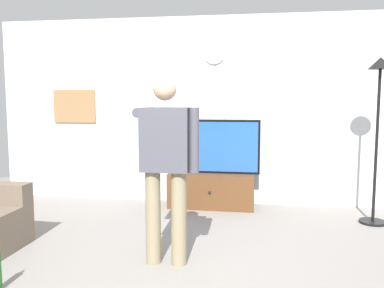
% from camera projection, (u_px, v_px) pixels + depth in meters
% --- Properties ---
extents(back_wall, '(6.40, 0.10, 2.70)m').
position_uv_depth(back_wall, '(209.00, 111.00, 5.93)').
color(back_wall, silver).
rests_on(back_wall, ground_plane).
extents(tv_stand, '(1.19, 0.44, 0.48)m').
position_uv_depth(tv_stand, '(211.00, 190.00, 5.70)').
color(tv_stand, brown).
rests_on(tv_stand, ground_plane).
extents(television, '(1.34, 0.07, 0.75)m').
position_uv_depth(television, '(212.00, 146.00, 5.68)').
color(television, black).
rests_on(television, tv_stand).
extents(wall_clock, '(0.29, 0.03, 0.29)m').
position_uv_depth(wall_clock, '(214.00, 54.00, 5.77)').
color(wall_clock, white).
extents(framed_picture, '(0.66, 0.04, 0.50)m').
position_uv_depth(framed_picture, '(75.00, 106.00, 6.19)').
color(framed_picture, '#997047').
extents(floor_lamp, '(0.32, 0.32, 2.01)m').
position_uv_depth(floor_lamp, '(378.00, 106.00, 4.83)').
color(floor_lamp, black).
rests_on(floor_lamp, ground_plane).
extents(person_standing_nearer_lamp, '(0.62, 0.78, 1.71)m').
position_uv_depth(person_standing_nearer_lamp, '(166.00, 159.00, 3.67)').
color(person_standing_nearer_lamp, gray).
rests_on(person_standing_nearer_lamp, ground_plane).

